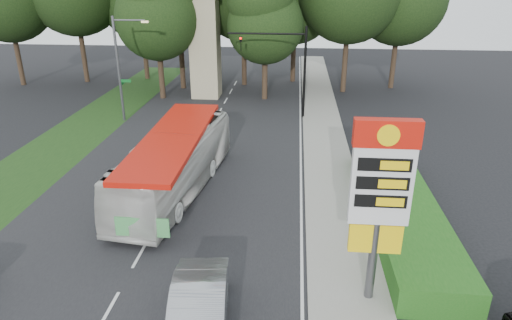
# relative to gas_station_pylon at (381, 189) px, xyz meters

# --- Properties ---
(road_surface) EXTENTS (14.00, 80.00, 0.02)m
(road_surface) POSITION_rel_gas_station_pylon_xyz_m (-9.20, 10.01, -4.44)
(road_surface) COLOR black
(road_surface) RESTS_ON ground
(sidewalk_right) EXTENTS (3.00, 80.00, 0.12)m
(sidewalk_right) POSITION_rel_gas_station_pylon_xyz_m (-0.70, 10.01, -4.39)
(sidewalk_right) COLOR gray
(sidewalk_right) RESTS_ON ground
(grass_verge_left) EXTENTS (5.00, 50.00, 0.02)m
(grass_verge_left) POSITION_rel_gas_station_pylon_xyz_m (-18.70, 16.01, -4.44)
(grass_verge_left) COLOR #193814
(grass_verge_left) RESTS_ON ground
(hedge) EXTENTS (3.00, 14.00, 1.20)m
(hedge) POSITION_rel_gas_station_pylon_xyz_m (2.30, 6.01, -3.85)
(hedge) COLOR #1C5316
(hedge) RESTS_ON ground
(gas_station_pylon) EXTENTS (2.10, 0.45, 6.85)m
(gas_station_pylon) POSITION_rel_gas_station_pylon_xyz_m (0.00, 0.00, 0.00)
(gas_station_pylon) COLOR #59595E
(gas_station_pylon) RESTS_ON ground
(traffic_signal_mast) EXTENTS (6.10, 0.35, 7.20)m
(traffic_signal_mast) POSITION_rel_gas_station_pylon_xyz_m (-3.52, 22.00, 0.22)
(traffic_signal_mast) COLOR black
(traffic_signal_mast) RESTS_ON ground
(streetlight_signs) EXTENTS (2.75, 0.98, 8.00)m
(streetlight_signs) POSITION_rel_gas_station_pylon_xyz_m (-16.19, 20.01, -0.01)
(streetlight_signs) COLOR #59595E
(streetlight_signs) RESTS_ON ground
(monument) EXTENTS (3.00, 3.00, 10.05)m
(monument) POSITION_rel_gas_station_pylon_xyz_m (-11.20, 28.01, 0.66)
(monument) COLOR tan
(monument) RESTS_ON ground
(tree_monument_left) EXTENTS (7.28, 7.28, 14.30)m
(tree_monument_left) POSITION_rel_gas_station_pylon_xyz_m (-15.20, 27.01, 4.23)
(tree_monument_left) COLOR #2D2116
(tree_monument_left) RESTS_ON ground
(tree_monument_right) EXTENTS (6.72, 6.72, 13.20)m
(tree_monument_right) POSITION_rel_gas_station_pylon_xyz_m (-5.70, 27.51, 3.56)
(tree_monument_right) COLOR #2D2116
(tree_monument_right) RESTS_ON ground
(transit_bus) EXTENTS (4.21, 11.90, 3.24)m
(transit_bus) POSITION_rel_gas_station_pylon_xyz_m (-9.09, 7.99, -2.83)
(transit_bus) COLOR silver
(transit_bus) RESTS_ON ground
(sedan_silver) EXTENTS (2.36, 5.34, 1.70)m
(sedan_silver) POSITION_rel_gas_station_pylon_xyz_m (-5.80, -2.22, -3.60)
(sedan_silver) COLOR #9A9CA1
(sedan_silver) RESTS_ON ground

